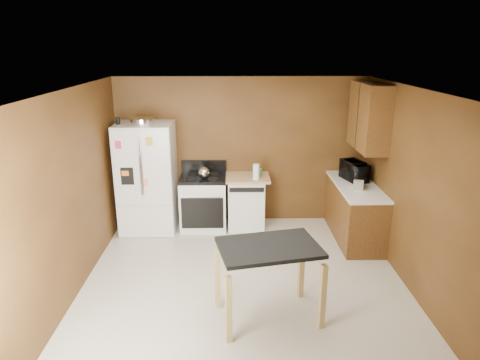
{
  "coord_description": "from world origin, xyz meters",
  "views": [
    {
      "loc": [
        -0.14,
        -4.86,
        3.0
      ],
      "look_at": [
        -0.04,
        0.85,
        1.18
      ],
      "focal_mm": 32.0,
      "sensor_mm": 36.0,
      "label": 1
    }
  ],
  "objects_px": {
    "roasting_pan": "(142,121)",
    "pen_cup": "(118,121)",
    "dishwasher": "(246,201)",
    "green_canister": "(259,172)",
    "refrigerator": "(147,178)",
    "gas_range": "(204,201)",
    "kettle": "(204,173)",
    "island": "(269,258)",
    "microwave": "(354,172)",
    "toaster": "(358,183)",
    "paper_towel": "(256,172)"
  },
  "relations": [
    {
      "from": "roasting_pan",
      "to": "pen_cup",
      "type": "distance_m",
      "value": 0.37
    },
    {
      "from": "kettle",
      "to": "gas_range",
      "type": "xyz_separation_m",
      "value": [
        -0.03,
        0.1,
        -0.53
      ]
    },
    {
      "from": "refrigerator",
      "to": "island",
      "type": "height_order",
      "value": "refrigerator"
    },
    {
      "from": "toaster",
      "to": "dishwasher",
      "type": "relative_size",
      "value": 0.26
    },
    {
      "from": "roasting_pan",
      "to": "gas_range",
      "type": "distance_m",
      "value": 1.67
    },
    {
      "from": "paper_towel",
      "to": "microwave",
      "type": "xyz_separation_m",
      "value": [
        1.58,
        -0.1,
        0.02
      ]
    },
    {
      "from": "kettle",
      "to": "microwave",
      "type": "height_order",
      "value": "microwave"
    },
    {
      "from": "pen_cup",
      "to": "paper_towel",
      "type": "height_order",
      "value": "pen_cup"
    },
    {
      "from": "pen_cup",
      "to": "kettle",
      "type": "distance_m",
      "value": 1.57
    },
    {
      "from": "gas_range",
      "to": "kettle",
      "type": "bearing_deg",
      "value": -74.98
    },
    {
      "from": "kettle",
      "to": "island",
      "type": "relative_size",
      "value": 0.15
    },
    {
      "from": "roasting_pan",
      "to": "paper_towel",
      "type": "distance_m",
      "value": 1.98
    },
    {
      "from": "paper_towel",
      "to": "toaster",
      "type": "bearing_deg",
      "value": -18.84
    },
    {
      "from": "gas_range",
      "to": "island",
      "type": "bearing_deg",
      "value": -70.93
    },
    {
      "from": "kettle",
      "to": "refrigerator",
      "type": "relative_size",
      "value": 0.1
    },
    {
      "from": "kettle",
      "to": "dishwasher",
      "type": "height_order",
      "value": "kettle"
    },
    {
      "from": "dishwasher",
      "to": "refrigerator",
      "type": "bearing_deg",
      "value": -177.01
    },
    {
      "from": "roasting_pan",
      "to": "green_canister",
      "type": "relative_size",
      "value": 3.04
    },
    {
      "from": "green_canister",
      "to": "toaster",
      "type": "height_order",
      "value": "toaster"
    },
    {
      "from": "roasting_pan",
      "to": "green_canister",
      "type": "distance_m",
      "value": 2.06
    },
    {
      "from": "toaster",
      "to": "refrigerator",
      "type": "bearing_deg",
      "value": -173.37
    },
    {
      "from": "green_canister",
      "to": "gas_range",
      "type": "bearing_deg",
      "value": -176.51
    },
    {
      "from": "kettle",
      "to": "green_canister",
      "type": "height_order",
      "value": "kettle"
    },
    {
      "from": "gas_range",
      "to": "dishwasher",
      "type": "height_order",
      "value": "gas_range"
    },
    {
      "from": "kettle",
      "to": "refrigerator",
      "type": "xyz_separation_m",
      "value": [
        -0.94,
        0.04,
        -0.09
      ]
    },
    {
      "from": "kettle",
      "to": "refrigerator",
      "type": "height_order",
      "value": "refrigerator"
    },
    {
      "from": "roasting_pan",
      "to": "dishwasher",
      "type": "xyz_separation_m",
      "value": [
        1.64,
        0.1,
        -1.39
      ]
    },
    {
      "from": "pen_cup",
      "to": "paper_towel",
      "type": "distance_m",
      "value": 2.33
    },
    {
      "from": "kettle",
      "to": "toaster",
      "type": "distance_m",
      "value": 2.44
    },
    {
      "from": "microwave",
      "to": "dishwasher",
      "type": "height_order",
      "value": "microwave"
    },
    {
      "from": "pen_cup",
      "to": "microwave",
      "type": "relative_size",
      "value": 0.22
    },
    {
      "from": "green_canister",
      "to": "pen_cup",
      "type": "bearing_deg",
      "value": -175.34
    },
    {
      "from": "roasting_pan",
      "to": "pen_cup",
      "type": "xyz_separation_m",
      "value": [
        -0.37,
        -0.04,
        0.01
      ]
    },
    {
      "from": "paper_towel",
      "to": "microwave",
      "type": "relative_size",
      "value": 0.5
    },
    {
      "from": "green_canister",
      "to": "refrigerator",
      "type": "relative_size",
      "value": 0.07
    },
    {
      "from": "microwave",
      "to": "island",
      "type": "xyz_separation_m",
      "value": [
        -1.57,
        -2.35,
        -0.28
      ]
    },
    {
      "from": "kettle",
      "to": "microwave",
      "type": "distance_m",
      "value": 2.43
    },
    {
      "from": "green_canister",
      "to": "dishwasher",
      "type": "xyz_separation_m",
      "value": [
        -0.21,
        -0.03,
        -0.5
      ]
    },
    {
      "from": "green_canister",
      "to": "island",
      "type": "bearing_deg",
      "value": -90.91
    },
    {
      "from": "toaster",
      "to": "green_canister",
      "type": "bearing_deg",
      "value": 171.18
    },
    {
      "from": "gas_range",
      "to": "dishwasher",
      "type": "xyz_separation_m",
      "value": [
        0.72,
        0.02,
        -0.01
      ]
    },
    {
      "from": "island",
      "to": "microwave",
      "type": "bearing_deg",
      "value": 56.32
    },
    {
      "from": "paper_towel",
      "to": "dishwasher",
      "type": "distance_m",
      "value": 0.6
    },
    {
      "from": "microwave",
      "to": "green_canister",
      "type": "bearing_deg",
      "value": 62.57
    },
    {
      "from": "paper_towel",
      "to": "refrigerator",
      "type": "xyz_separation_m",
      "value": [
        -1.79,
        0.06,
        -0.11
      ]
    },
    {
      "from": "paper_towel",
      "to": "gas_range",
      "type": "distance_m",
      "value": 1.04
    },
    {
      "from": "green_canister",
      "to": "island",
      "type": "distance_m",
      "value": 2.64
    },
    {
      "from": "paper_towel",
      "to": "microwave",
      "type": "height_order",
      "value": "microwave"
    },
    {
      "from": "green_canister",
      "to": "dishwasher",
      "type": "distance_m",
      "value": 0.54
    },
    {
      "from": "kettle",
      "to": "island",
      "type": "xyz_separation_m",
      "value": [
        0.86,
        -2.47,
        -0.24
      ]
    }
  ]
}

